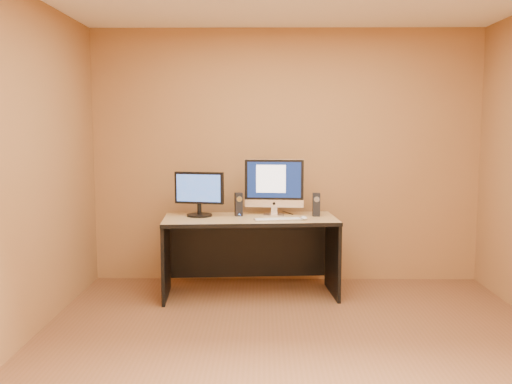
% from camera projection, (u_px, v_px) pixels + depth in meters
% --- Properties ---
extents(floor, '(4.00, 4.00, 0.00)m').
position_uv_depth(floor, '(296.00, 353.00, 4.06)').
color(floor, brown).
rests_on(floor, ground).
extents(walls, '(4.00, 4.00, 2.60)m').
position_uv_depth(walls, '(298.00, 172.00, 3.91)').
color(walls, olive).
rests_on(walls, ground).
extents(desk, '(1.67, 0.83, 0.75)m').
position_uv_depth(desk, '(250.00, 257.00, 5.42)').
color(desk, tan).
rests_on(desk, ground).
extents(imac, '(0.59, 0.25, 0.56)m').
position_uv_depth(imac, '(274.00, 187.00, 5.49)').
color(imac, silver).
rests_on(imac, desk).
extents(second_monitor, '(0.52, 0.33, 0.43)m').
position_uv_depth(second_monitor, '(199.00, 194.00, 5.44)').
color(second_monitor, black).
rests_on(second_monitor, desk).
extents(speaker_left, '(0.08, 0.09, 0.22)m').
position_uv_depth(speaker_left, '(239.00, 204.00, 5.48)').
color(speaker_left, black).
rests_on(speaker_left, desk).
extents(speaker_right, '(0.07, 0.07, 0.22)m').
position_uv_depth(speaker_right, '(316.00, 205.00, 5.46)').
color(speaker_right, black).
rests_on(speaker_right, desk).
extents(keyboard, '(0.45, 0.19, 0.02)m').
position_uv_depth(keyboard, '(278.00, 219.00, 5.23)').
color(keyboard, '#BBBCC0').
rests_on(keyboard, desk).
extents(mouse, '(0.07, 0.11, 0.04)m').
position_uv_depth(mouse, '(304.00, 218.00, 5.26)').
color(mouse, silver).
rests_on(mouse, desk).
extents(cable_a, '(0.10, 0.21, 0.01)m').
position_uv_depth(cable_a, '(288.00, 213.00, 5.66)').
color(cable_a, black).
rests_on(cable_a, desk).
extents(cable_b, '(0.07, 0.18, 0.01)m').
position_uv_depth(cable_b, '(273.00, 213.00, 5.64)').
color(cable_b, black).
rests_on(cable_b, desk).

